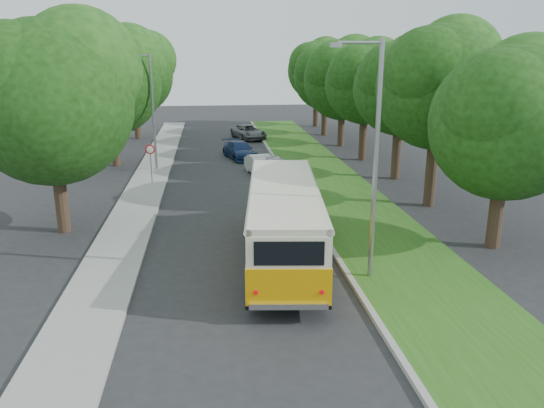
{
  "coord_description": "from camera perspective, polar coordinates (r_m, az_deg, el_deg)",
  "views": [
    {
      "loc": [
        -1.04,
        -18.91,
        7.59
      ],
      "look_at": [
        1.43,
        2.06,
        1.5
      ],
      "focal_mm": 35.0,
      "sensor_mm": 36.0,
      "label": 1
    }
  ],
  "objects": [
    {
      "name": "ground",
      "position": [
        20.4,
        -3.34,
        -5.78
      ],
      "size": [
        120.0,
        120.0,
        0.0
      ],
      "primitive_type": "plane",
      "color": "#262629",
      "rests_on": "ground"
    },
    {
      "name": "warning_sign",
      "position": [
        31.63,
        -12.94,
        4.97
      ],
      "size": [
        0.56,
        0.1,
        2.5
      ],
      "color": "gray",
      "rests_on": "ground"
    },
    {
      "name": "grass_verge",
      "position": [
        26.02,
        9.16,
        -0.93
      ],
      "size": [
        4.5,
        70.0,
        0.13
      ],
      "primitive_type": "cube",
      "color": "#2B5416",
      "rests_on": "ground"
    },
    {
      "name": "car_white",
      "position": [
        33.66,
        -1.11,
        4.14
      ],
      "size": [
        2.08,
        3.99,
        1.25
      ],
      "primitive_type": "imported",
      "rotation": [
        0.0,
        0.0,
        0.21
      ],
      "color": "silver",
      "rests_on": "ground"
    },
    {
      "name": "vintage_bus",
      "position": [
        19.57,
        1.28,
        -2.12
      ],
      "size": [
        3.63,
        10.15,
        2.95
      ],
      "primitive_type": null,
      "rotation": [
        0.0,
        0.0,
        -0.11
      ],
      "color": "#E69C07",
      "rests_on": "ground"
    },
    {
      "name": "sidewalk",
      "position": [
        25.35,
        -14.95,
        -1.76
      ],
      "size": [
        2.2,
        70.0,
        0.12
      ],
      "primitive_type": "cube",
      "color": "gray",
      "rests_on": "ground"
    },
    {
      "name": "car_blue",
      "position": [
        39.17,
        -3.49,
        5.8
      ],
      "size": [
        2.77,
        4.52,
        1.22
      ],
      "primitive_type": "imported",
      "rotation": [
        0.0,
        0.0,
        0.27
      ],
      "color": "navy",
      "rests_on": "ground"
    },
    {
      "name": "lamppost_near",
      "position": [
        17.53,
        10.86,
        5.21
      ],
      "size": [
        1.71,
        0.16,
        8.0
      ],
      "color": "gray",
      "rests_on": "ground"
    },
    {
      "name": "treeline",
      "position": [
        37.18,
        -0.26,
        13.52
      ],
      "size": [
        24.27,
        41.91,
        9.46
      ],
      "color": "#332319",
      "rests_on": "ground"
    },
    {
      "name": "curb",
      "position": [
        25.49,
        4.06,
        -1.1
      ],
      "size": [
        0.2,
        70.0,
        0.15
      ],
      "primitive_type": "cube",
      "color": "gray",
      "rests_on": "ground"
    },
    {
      "name": "car_silver",
      "position": [
        33.13,
        0.43,
        4.0
      ],
      "size": [
        2.34,
        4.08,
        1.31
      ],
      "primitive_type": "imported",
      "rotation": [
        0.0,
        0.0,
        0.22
      ],
      "color": "#B2B2B7",
      "rests_on": "ground"
    },
    {
      "name": "car_grey",
      "position": [
        48.07,
        -2.53,
        7.75
      ],
      "size": [
        3.3,
        4.95,
        1.26
      ],
      "primitive_type": "imported",
      "rotation": [
        0.0,
        0.0,
        0.29
      ],
      "color": "#56585D",
      "rests_on": "ground"
    },
    {
      "name": "lamppost_far",
      "position": [
        35.27,
        -12.85,
        10.04
      ],
      "size": [
        1.71,
        0.16,
        7.5
      ],
      "color": "gray",
      "rests_on": "ground"
    }
  ]
}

